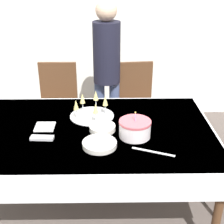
{
  "coord_description": "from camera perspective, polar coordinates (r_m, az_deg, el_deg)",
  "views": [
    {
      "loc": [
        0.12,
        -2.14,
        1.92
      ],
      "look_at": [
        0.15,
        0.04,
        0.87
      ],
      "focal_mm": 50.0,
      "sensor_mm": 36.0,
      "label": 1
    }
  ],
  "objects": [
    {
      "name": "dining_chair_far_right",
      "position": [
        3.37,
        4.2,
        1.46
      ],
      "size": [
        0.46,
        0.46,
        0.98
      ],
      "color": "#51331E",
      "rests_on": "ground_plane"
    },
    {
      "name": "ground_plane",
      "position": [
        2.88,
        -3.1,
        -16.23
      ],
      "size": [
        12.0,
        12.0,
        0.0
      ],
      "primitive_type": "plane",
      "color": "#564C47"
    },
    {
      "name": "dining_table",
      "position": [
        2.49,
        -3.45,
        -5.03
      ],
      "size": [
        1.89,
        1.2,
        0.75
      ],
      "color": "white",
      "rests_on": "ground_plane"
    },
    {
      "name": "wall_back",
      "position": [
        4.04,
        -2.62,
        17.55
      ],
      "size": [
        8.0,
        0.05,
        2.7
      ],
      "color": "silver",
      "rests_on": "ground_plane"
    },
    {
      "name": "fork_pile",
      "position": [
        2.35,
        -12.66,
        -4.64
      ],
      "size": [
        0.17,
        0.07,
        0.02
      ],
      "color": "silver",
      "rests_on": "dining_table"
    },
    {
      "name": "birthday_cake",
      "position": [
        2.31,
        4.2,
        -3.04
      ],
      "size": [
        0.24,
        0.24,
        0.2
      ],
      "color": "white",
      "rests_on": "dining_table"
    },
    {
      "name": "champagne_tray",
      "position": [
        2.6,
        -3.77,
        0.58
      ],
      "size": [
        0.37,
        0.37,
        0.18
      ],
      "color": "silver",
      "rests_on": "dining_table"
    },
    {
      "name": "plate_stack_main",
      "position": [
        2.2,
        -2.29,
        -5.88
      ],
      "size": [
        0.24,
        0.24,
        0.03
      ],
      "color": "silver",
      "rests_on": "dining_table"
    },
    {
      "name": "plate_stack_dessert",
      "position": [
        2.4,
        -1.79,
        -2.91
      ],
      "size": [
        0.2,
        0.2,
        0.04
      ],
      "color": "silver",
      "rests_on": "dining_table"
    },
    {
      "name": "cake_knife",
      "position": [
        2.17,
        7.55,
        -7.24
      ],
      "size": [
        0.29,
        0.13,
        0.0
      ],
      "color": "silver",
      "rests_on": "dining_table"
    },
    {
      "name": "person_standing",
      "position": [
        3.26,
        -0.97,
        8.73
      ],
      "size": [
        0.28,
        0.28,
        1.61
      ],
      "color": "#3F4C72",
      "rests_on": "ground_plane"
    },
    {
      "name": "napkin_pile",
      "position": [
        2.5,
        -12.17,
        -2.66
      ],
      "size": [
        0.15,
        0.15,
        0.01
      ],
      "color": "white",
      "rests_on": "dining_table"
    },
    {
      "name": "dining_chair_far_left",
      "position": [
        3.4,
        -9.81,
        1.36
      ],
      "size": [
        0.43,
        0.43,
        0.98
      ],
      "color": "#51331E",
      "rests_on": "ground_plane"
    }
  ]
}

